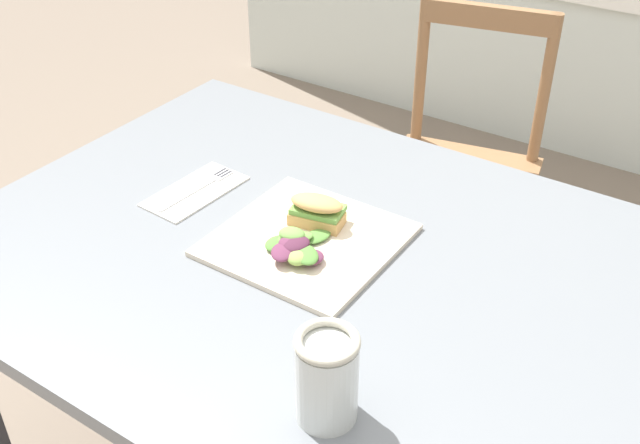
% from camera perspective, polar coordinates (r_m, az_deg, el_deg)
% --- Properties ---
extents(dining_table, '(1.21, 0.92, 0.74)m').
position_cam_1_polar(dining_table, '(1.37, -0.90, -6.31)').
color(dining_table, slate).
rests_on(dining_table, ground).
extents(chair_wooden_far, '(0.47, 0.47, 0.87)m').
position_cam_1_polar(chair_wooden_far, '(2.12, 10.60, 3.74)').
color(chair_wooden_far, '#8E6642').
rests_on(chair_wooden_far, ground).
extents(plate_lunch, '(0.30, 0.30, 0.01)m').
position_cam_1_polar(plate_lunch, '(1.30, -0.98, -1.37)').
color(plate_lunch, beige).
rests_on(plate_lunch, dining_table).
extents(sandwich_half_front, '(0.10, 0.08, 0.06)m').
position_cam_1_polar(sandwich_half_front, '(1.32, -0.23, 0.90)').
color(sandwich_half_front, tan).
rests_on(sandwich_half_front, plate_lunch).
extents(salad_mixed_greens, '(0.12, 0.15, 0.03)m').
position_cam_1_polar(salad_mixed_greens, '(1.26, -1.85, -1.83)').
color(salad_mixed_greens, '#518438').
rests_on(salad_mixed_greens, plate_lunch).
extents(napkin_folded, '(0.11, 0.21, 0.00)m').
position_cam_1_polar(napkin_folded, '(1.46, -9.39, 2.30)').
color(napkin_folded, silver).
rests_on(napkin_folded, dining_table).
extents(fork_on_napkin, '(0.03, 0.19, 0.00)m').
position_cam_1_polar(fork_on_napkin, '(1.47, -8.92, 2.70)').
color(fork_on_napkin, silver).
rests_on(fork_on_napkin, napkin_folded).
extents(mason_jar_iced_tea, '(0.08, 0.08, 0.14)m').
position_cam_1_polar(mason_jar_iced_tea, '(0.98, 0.51, -11.90)').
color(mason_jar_iced_tea, '#C67528').
rests_on(mason_jar_iced_tea, dining_table).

